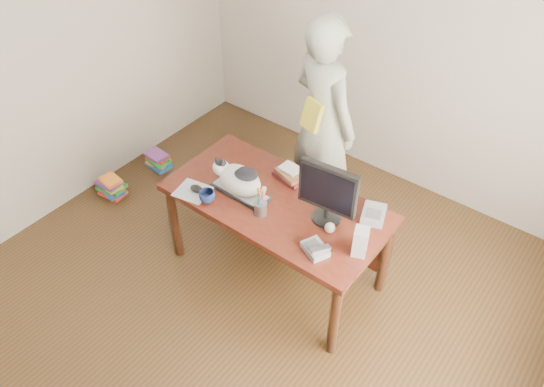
{
  "coord_description": "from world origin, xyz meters",
  "views": [
    {
      "loc": [
        1.67,
        -1.6,
        3.27
      ],
      "look_at": [
        0.0,
        0.55,
        0.85
      ],
      "focal_mm": 35.0,
      "sensor_mm": 36.0,
      "label": 1
    }
  ],
  "objects": [
    {
      "name": "calculator",
      "position": [
        0.63,
        0.87,
        0.78
      ],
      "size": [
        0.21,
        0.24,
        0.06
      ],
      "rotation": [
        0.0,
        0.0,
        0.34
      ],
      "color": "slate",
      "rests_on": "desk"
    },
    {
      "name": "mousepad",
      "position": [
        -0.53,
        0.31,
        0.75
      ],
      "size": [
        0.27,
        0.26,
        0.01
      ],
      "rotation": [
        0.0,
        0.0,
        0.2
      ],
      "color": "silver",
      "rests_on": "desk"
    },
    {
      "name": "cat",
      "position": [
        -0.27,
        0.51,
        0.88
      ],
      "size": [
        0.44,
        0.23,
        0.25
      ],
      "rotation": [
        0.0,
        0.0,
        -0.03
      ],
      "color": "silver",
      "rests_on": "keyboard"
    },
    {
      "name": "book_pile_a",
      "position": [
        -1.75,
        0.4,
        0.09
      ],
      "size": [
        0.27,
        0.22,
        0.18
      ],
      "color": "red",
      "rests_on": "ground"
    },
    {
      "name": "book_pile_b",
      "position": [
        -1.72,
        0.95,
        0.07
      ],
      "size": [
        0.26,
        0.2,
        0.15
      ],
      "color": "#1A479D",
      "rests_on": "ground"
    },
    {
      "name": "phone",
      "position": [
        0.49,
        0.37,
        0.78
      ],
      "size": [
        0.21,
        0.18,
        0.08
      ],
      "rotation": [
        0.0,
        0.0,
        -0.42
      ],
      "color": "slate",
      "rests_on": "desk"
    },
    {
      "name": "held_book",
      "position": [
        -0.17,
        1.27,
        1.05
      ],
      "size": [
        0.19,
        0.15,
        0.24
      ],
      "rotation": [
        0.0,
        0.0,
        -0.29
      ],
      "color": "gold",
      "rests_on": "person"
    },
    {
      "name": "coffee_mug",
      "position": [
        -0.38,
        0.3,
        0.79
      ],
      "size": [
        0.14,
        0.14,
        0.09
      ],
      "primitive_type": "imported",
      "rotation": [
        0.0,
        0.0,
        0.33
      ],
      "color": "black",
      "rests_on": "desk"
    },
    {
      "name": "desk",
      "position": [
        0.0,
        0.68,
        0.6
      ],
      "size": [
        1.6,
        0.8,
        0.75
      ],
      "color": "black",
      "rests_on": "ground"
    },
    {
      "name": "pen_cup",
      "position": [
        -0.0,
        0.43,
        0.81
      ],
      "size": [
        0.1,
        0.1,
        0.23
      ],
      "rotation": [
        0.0,
        0.0,
        -0.18
      ],
      "color": "gray",
      "rests_on": "desk"
    },
    {
      "name": "person",
      "position": [
        -0.17,
        1.44,
        0.9
      ],
      "size": [
        0.75,
        0.6,
        1.79
      ],
      "primitive_type": "imported",
      "rotation": [
        0.0,
        0.0,
        2.85
      ],
      "color": "beige",
      "rests_on": "ground"
    },
    {
      "name": "speaker",
      "position": [
        0.71,
        0.53,
        0.85
      ],
      "size": [
        0.12,
        0.13,
        0.2
      ],
      "rotation": [
        0.0,
        0.0,
        0.37
      ],
      "color": "#AEADB0",
      "rests_on": "desk"
    },
    {
      "name": "monitor",
      "position": [
        0.38,
        0.65,
        1.01
      ],
      "size": [
        0.41,
        0.22,
        0.46
      ],
      "rotation": [
        0.0,
        0.0,
        0.11
      ],
      "color": "black",
      "rests_on": "desk"
    },
    {
      "name": "baseball",
      "position": [
        0.46,
        0.57,
        0.79
      ],
      "size": [
        0.07,
        0.07,
        0.07
      ],
      "rotation": [
        0.0,
        0.0,
        -0.18
      ],
      "color": "silver",
      "rests_on": "desk"
    },
    {
      "name": "keyboard",
      "position": [
        -0.25,
        0.51,
        0.76
      ],
      "size": [
        0.45,
        0.18,
        0.03
      ],
      "rotation": [
        0.0,
        0.0,
        -0.03
      ],
      "color": "black",
      "rests_on": "desk"
    },
    {
      "name": "room",
      "position": [
        0.0,
        0.0,
        1.35
      ],
      "size": [
        4.5,
        4.5,
        4.5
      ],
      "color": "black",
      "rests_on": "ground"
    },
    {
      "name": "book_stack",
      "position": [
        -0.06,
        0.86,
        0.79
      ],
      "size": [
        0.26,
        0.22,
        0.09
      ],
      "rotation": [
        0.0,
        0.0,
        -0.21
      ],
      "color": "#431213",
      "rests_on": "desk"
    },
    {
      "name": "mouse",
      "position": [
        -0.51,
        0.33,
        0.77
      ],
      "size": [
        0.12,
        0.09,
        0.04
      ],
      "rotation": [
        0.0,
        0.0,
        0.2
      ],
      "color": "black",
      "rests_on": "mousepad"
    }
  ]
}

